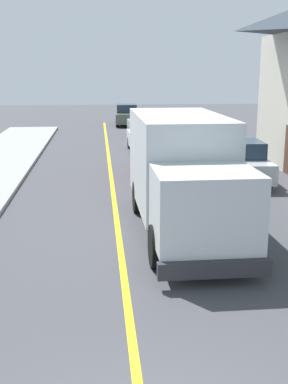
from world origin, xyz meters
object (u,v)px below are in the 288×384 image
(parked_car_mid, at_px, (146,138))
(parked_van_across, at_px, (240,162))
(box_truck, at_px, (183,169))
(parked_car_near, at_px, (165,160))
(parked_car_furthest, at_px, (127,115))
(parked_car_far, at_px, (144,125))

(parked_car_mid, xyz_separation_m, parked_van_across, (3.10, -7.70, 0.00))
(parked_van_across, bearing_deg, parked_car_mid, 111.95)
(box_truck, height_order, parked_car_near, box_truck)
(parked_car_mid, relative_size, parked_car_furthest, 1.00)
(parked_car_furthest, bearing_deg, parked_car_mid, -88.77)
(parked_car_far, height_order, parked_van_across, same)
(parked_car_mid, bearing_deg, box_truck, -91.24)
(parked_car_far, distance_m, parked_car_furthest, 7.40)
(parked_car_far, bearing_deg, parked_van_across, -79.07)
(box_truck, height_order, parked_van_across, box_truck)
(box_truck, relative_size, parked_car_far, 1.61)
(box_truck, distance_m, parked_car_near, 6.89)
(parked_car_furthest, height_order, parked_van_across, same)
(parked_car_far, bearing_deg, box_truck, -92.07)
(box_truck, relative_size, parked_car_near, 1.63)
(parked_car_far, relative_size, parked_car_furthest, 1.01)
(parked_car_mid, height_order, parked_car_far, same)
(parked_car_furthest, bearing_deg, box_truck, -90.01)
(parked_car_mid, bearing_deg, parked_car_furthest, 91.23)
(parked_car_mid, bearing_deg, parked_car_near, -88.91)
(parked_car_far, height_order, parked_car_furthest, same)
(box_truck, height_order, parked_car_far, box_truck)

